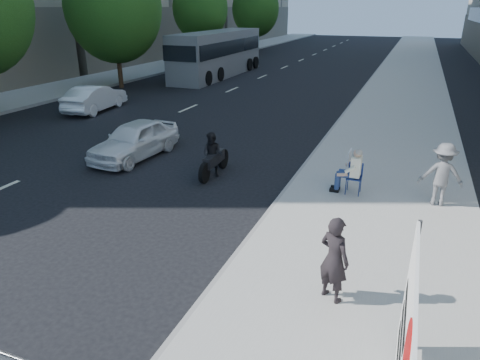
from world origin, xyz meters
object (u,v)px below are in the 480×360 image
at_px(protest_banner, 404,353).
at_px(white_sedan_near, 135,140).
at_px(pedestrian_woman, 334,259).
at_px(motorcycle, 213,157).
at_px(white_sedan_mid, 95,98).
at_px(seated_protester, 351,168).
at_px(bus, 218,54).
at_px(jogger, 442,174).

bearing_deg(protest_banner, white_sedan_near, 139.17).
xyz_separation_m(pedestrian_woman, motorcycle, (-4.68, 4.98, -0.32)).
bearing_deg(white_sedan_mid, white_sedan_near, 132.75).
xyz_separation_m(seated_protester, bus, (-13.07, 19.71, 0.76)).
relative_size(white_sedan_near, bus, 0.32).
bearing_deg(white_sedan_mid, jogger, 153.37).
relative_size(seated_protester, bus, 0.11).
distance_m(protest_banner, white_sedan_near, 12.20).
xyz_separation_m(pedestrian_woman, bus, (-13.50, 24.63, 0.68)).
relative_size(jogger, protest_banner, 0.55).
xyz_separation_m(protest_banner, motorcycle, (-5.86, 7.35, -0.76)).
relative_size(protest_banner, white_sedan_near, 0.80).
bearing_deg(pedestrian_woman, motorcycle, -19.24).
height_order(seated_protester, motorcycle, seated_protester).
relative_size(white_sedan_near, white_sedan_mid, 0.95).
bearing_deg(pedestrian_woman, bus, -33.74).
bearing_deg(jogger, pedestrian_woman, 64.80).
bearing_deg(motorcycle, white_sedan_mid, 145.62).
bearing_deg(protest_banner, white_sedan_mid, 138.98).
distance_m(seated_protester, white_sedan_near, 7.64).
height_order(protest_banner, bus, bus).
relative_size(jogger, white_sedan_near, 0.44).
height_order(protest_banner, motorcycle, protest_banner).
distance_m(seated_protester, protest_banner, 7.47).
xyz_separation_m(seated_protester, white_sedan_mid, (-13.85, 6.16, -0.21)).
bearing_deg(pedestrian_woman, jogger, -82.79).
relative_size(white_sedan_near, motorcycle, 1.87).
relative_size(jogger, bus, 0.14).
relative_size(seated_protester, motorcycle, 0.64).
xyz_separation_m(jogger, protest_banner, (-0.67, -7.36, 0.41)).
distance_m(jogger, motorcycle, 6.54).
bearing_deg(seated_protester, protest_banner, -77.57).
bearing_deg(white_sedan_near, protest_banner, -36.77).
bearing_deg(motorcycle, seated_protester, -2.79).
bearing_deg(jogger, motorcycle, -4.77).
distance_m(jogger, white_sedan_near, 9.91).
relative_size(pedestrian_woman, bus, 0.13).
bearing_deg(jogger, white_sedan_near, -8.38).
bearing_deg(bus, motorcycle, -66.59).
distance_m(seated_protester, white_sedan_mid, 15.16).
height_order(pedestrian_woman, protest_banner, protest_banner).
relative_size(protest_banner, bus, 0.25).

